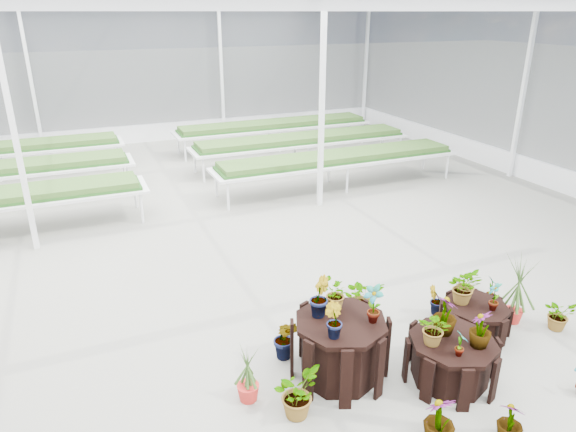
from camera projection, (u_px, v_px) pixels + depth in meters
name	position (u px, v px, depth m)	size (l,w,h in m)	color
ground_plane	(256.00, 322.00, 7.45)	(24.00, 24.00, 0.00)	gray
greenhouse_shell	(252.00, 174.00, 6.62)	(18.00, 24.00, 4.50)	white
steel_frame	(252.00, 174.00, 6.62)	(18.00, 24.00, 4.50)	silver
nursery_benches	(163.00, 166.00, 13.45)	(16.00, 7.00, 0.84)	silver
plinth_tall	(340.00, 348.00, 6.22)	(1.16, 1.16, 0.79)	black
plinth_mid	(451.00, 360.00, 6.19)	(1.08, 1.08, 0.57)	black
plinth_low	(474.00, 318.00, 7.18)	(0.92, 0.92, 0.41)	black
nursery_plants	(405.00, 324.00, 6.57)	(4.93, 3.11, 1.30)	#2E4B1D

